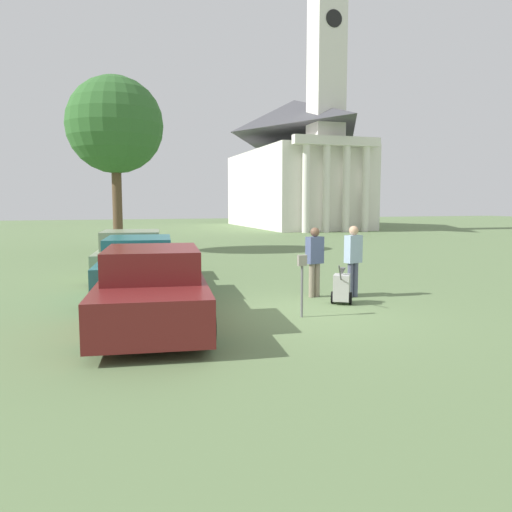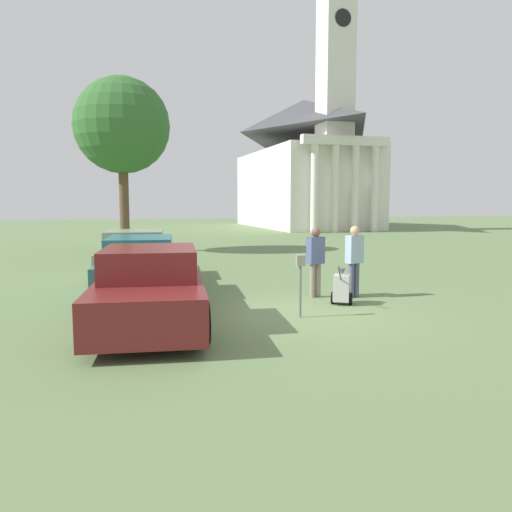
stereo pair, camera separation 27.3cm
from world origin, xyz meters
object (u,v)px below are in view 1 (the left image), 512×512
Objects in this scene: parked_car_teal at (139,267)px; equipment_cart at (342,287)px; person_supervisor at (353,256)px; church at (296,159)px; parking_meter at (302,274)px; parked_car_maroon at (153,289)px; parked_car_sage at (132,256)px; person_worker at (315,258)px.

equipment_cart is at bearing -24.74° from parked_car_teal.
equipment_cart is at bearing 29.60° from person_supervisor.
person_supervisor is 35.11m from church.
church is at bearing -126.23° from person_supervisor.
church is (11.65, 32.70, 5.28)m from person_supervisor.
parking_meter is at bearing -113.26° from equipment_cart.
parked_car_sage is at bearing 97.04° from parked_car_maroon.
parked_car_teal is 3.00× the size of person_supervisor.
person_supervisor is at bearing -14.89° from parked_car_teal.
person_supervisor is at bearing -38.16° from parked_car_sage.
parked_car_sage is at bearing -61.83° from person_supervisor.
church reaches higher than equipment_cart.
parked_car_sage is 2.80× the size of person_supervisor.
parked_car_sage is 32.77m from church.
parked_car_teal is at bearing 97.03° from parked_car_maroon.
parked_car_teal is 3.02m from parked_car_sage.
parked_car_maroon reaches higher than parked_car_teal.
parked_car_maroon is 4.42m from person_worker.
parking_meter is 0.73× the size of person_supervisor.
person_worker is (4.10, -1.71, 0.29)m from parked_car_teal.
parked_car_teal reaches higher than parking_meter.
church is at bearing 66.00° from parked_car_sage.
parked_car_teal is 5.31× the size of equipment_cart.
parking_meter is at bearing -44.01° from parked_car_teal.
parking_meter is 0.05× the size of church.
person_worker is 0.98× the size of person_supervisor.
equipment_cart is at bearing 89.53° from person_worker.
parking_meter is 2.63m from person_supervisor.
parked_car_maroon is at bearing -1.85° from person_supervisor.
church reaches higher than parked_car_maroon.
parked_car_maroon is 2.98m from parking_meter.
parked_car_maroon is 5.18m from person_supervisor.
parked_car_sage is (0.00, 6.35, -0.01)m from parked_car_maroon.
church is (16.65, 34.02, 5.60)m from parked_car_maroon.
parked_car_maroon is at bearing 173.78° from parking_meter.
parked_car_teal reaches higher than parked_car_sage.
parked_car_maroon is at bearing -116.08° from church.
parking_meter is at bearing 44.78° from person_worker.
church reaches higher than person_worker.
person_supervisor is 1.13m from equipment_cart.
parked_car_sage reaches higher than parking_meter.
parked_car_maroon is 1.07× the size of parked_car_sage.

